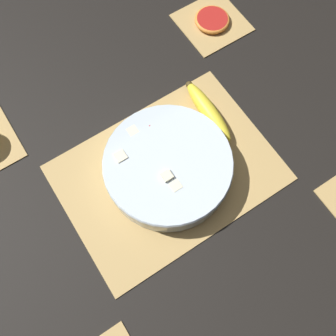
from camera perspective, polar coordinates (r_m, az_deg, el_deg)
name	(u,v)px	position (r m, az deg, el deg)	size (l,w,h in m)	color
ground_plane	(168,173)	(0.90, 0.00, -0.72)	(6.00, 6.00, 0.00)	black
bamboo_mat_center	(168,172)	(0.89, 0.00, -0.65)	(0.48, 0.35, 0.01)	tan
coaster_mat_far_right	(212,22)	(1.13, 6.38, 20.30)	(0.17, 0.17, 0.01)	tan
fruit_salad_bowl	(168,166)	(0.86, -0.03, 0.23)	(0.28, 0.28, 0.07)	silver
whole_banana	(208,111)	(0.94, 5.81, 8.26)	(0.05, 0.18, 0.04)	yellow
grapefruit_slice	(212,20)	(1.12, 6.44, 20.60)	(0.09, 0.09, 0.01)	#B2231E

